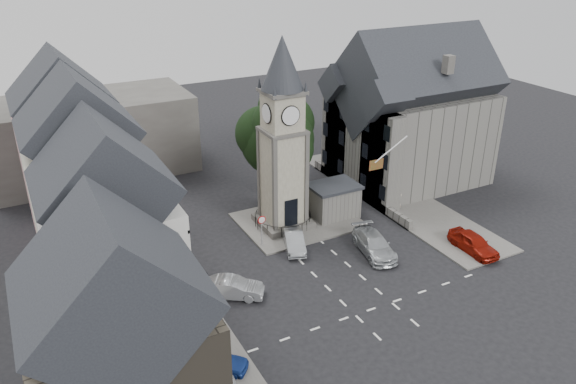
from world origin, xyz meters
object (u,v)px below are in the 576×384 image
car_east_red (473,243)px  pedestrian (399,202)px  clock_tower (283,137)px  stone_shelter (333,200)px  car_west_blue (217,360)px

car_east_red → pedestrian: 8.59m
clock_tower → pedestrian: size_ratio=9.20×
pedestrian → car_east_red: bearing=70.5°
stone_shelter → car_east_red: (6.60, -10.50, -0.77)m
car_west_blue → pedestrian: pedestrian is taller
car_west_blue → pedestrian: bearing=-21.4°
car_west_blue → stone_shelter: bearing=-9.3°
clock_tower → car_west_blue: bearing=-129.4°
clock_tower → car_east_red: clock_tower is taller
car_east_red → pedestrian: (-0.79, 8.55, 0.10)m
clock_tower → stone_shelter: size_ratio=3.78×
clock_tower → pedestrian: clock_tower is taller
car_west_blue → clock_tower: bearing=1.6°
pedestrian → stone_shelter: bearing=-43.3°
car_west_blue → pedestrian: (22.12, 11.55, 0.26)m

